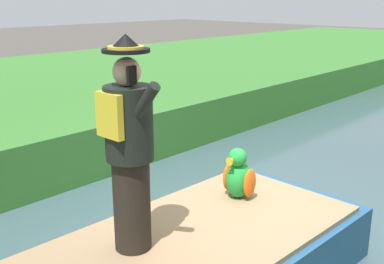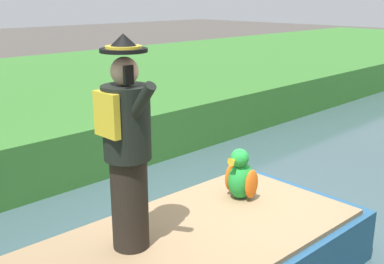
# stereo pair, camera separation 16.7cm
# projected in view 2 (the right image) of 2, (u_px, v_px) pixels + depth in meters

# --- Properties ---
(ground_plane) EXTENTS (80.00, 80.00, 0.00)m
(ground_plane) POSITION_uv_depth(u_px,v_px,m) (256.00, 259.00, 5.24)
(ground_plane) COLOR #4C4742
(canal_water) EXTENTS (5.91, 48.00, 0.10)m
(canal_water) POSITION_uv_depth(u_px,v_px,m) (256.00, 255.00, 5.23)
(canal_water) COLOR #3D565B
(canal_water) RESTS_ON ground
(person_pirate) EXTENTS (0.61, 0.42, 1.85)m
(person_pirate) POSITION_uv_depth(u_px,v_px,m) (127.00, 147.00, 3.88)
(person_pirate) COLOR black
(person_pirate) RESTS_ON boat
(parrot_plush) EXTENTS (0.36, 0.34, 0.57)m
(parrot_plush) POSITION_uv_depth(u_px,v_px,m) (241.00, 177.00, 5.07)
(parrot_plush) COLOR green
(parrot_plush) RESTS_ON boat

